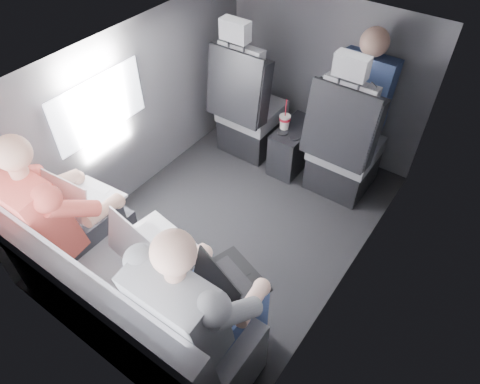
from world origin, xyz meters
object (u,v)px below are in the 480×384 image
Objects in this scene: center_console at (293,147)px; soda_cup at (285,122)px; front_seat_left at (248,112)px; passenger_rear_left at (61,214)px; laptop_silver at (149,243)px; laptop_black at (228,281)px; front_seat_right at (343,150)px; passenger_rear_right at (199,306)px; rear_bench at (125,303)px; passenger_front_right at (363,95)px; laptop_white at (83,198)px.

center_console is 1.70× the size of soda_cup.
passenger_rear_left is at bearing -92.81° from front_seat_left.
passenger_rear_left is at bearing -166.33° from laptop_silver.
center_console is at bearing 107.93° from laptop_black.
front_seat_left is 0.90m from front_seat_right.
soda_cup is 0.69× the size of laptop_black.
front_seat_right is 1.00× the size of passenger_rear_right.
passenger_rear_right is at bearing -74.58° from center_console.
rear_bench is 0.62m from passenger_rear_right.
rear_bench reaches higher than center_console.
front_seat_left is at bearing 175.75° from soda_cup.
laptop_black is at bearing -86.60° from passenger_front_right.
front_seat_left is 1.00× the size of passenger_rear_right.
rear_bench is 1.26× the size of passenger_rear_left.
center_console is 1.78m from laptop_black.
laptop_white is (-0.55, 0.26, 0.33)m from rear_bench.
front_seat_right is 1.94m from laptop_white.
center_console is 1.94m from rear_bench.
soda_cup is 0.33× the size of passenger_front_right.
front_seat_right is (0.90, 0.00, 0.00)m from front_seat_left.
laptop_black is at bearing 6.93° from laptop_silver.
laptop_silver is at bearing -2.39° from laptop_white.
soda_cup reaches higher than center_console.
laptop_white is 0.93× the size of laptop_black.
laptop_black is at bearing -58.55° from front_seat_left.
front_seat_right is at bearing 3.11° from soda_cup.
laptop_silver is at bearing -73.77° from front_seat_left.
center_console is at bearing 90.00° from rear_bench.
passenger_front_right reaches higher than front_seat_right.
front_seat_left is 0.39m from soda_cup.
center_console is 1.10× the size of laptop_silver.
rear_bench is (0.45, -1.90, -0.09)m from front_seat_left.
laptop_white is 0.59m from laptop_silver.
front_seat_right is 1.00× the size of passenger_rear_left.
passenger_rear_left is at bearing -104.77° from soda_cup.
front_seat_right is at bearing -83.82° from passenger_front_right.
center_console is at bearing 5.07° from front_seat_left.
passenger_rear_left is 1.05m from passenger_rear_right.
front_seat_right is 2.64× the size of center_console.
laptop_white is at bearing -117.07° from passenger_front_right.
front_seat_left is 4.49× the size of soda_cup.
center_console is at bearing 174.93° from front_seat_right.
passenger_rear_right is (0.58, -1.78, 0.17)m from soda_cup.
soda_cup is 0.74× the size of laptop_white.
passenger_rear_right is at bearing -71.97° from soda_cup.
soda_cup is 0.64m from passenger_front_right.
passenger_rear_right reaches higher than front_seat_right.
laptop_black is 0.49× the size of passenger_front_right.
rear_bench is 4.20× the size of laptop_white.
rear_bench is at bearing -90.00° from center_console.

